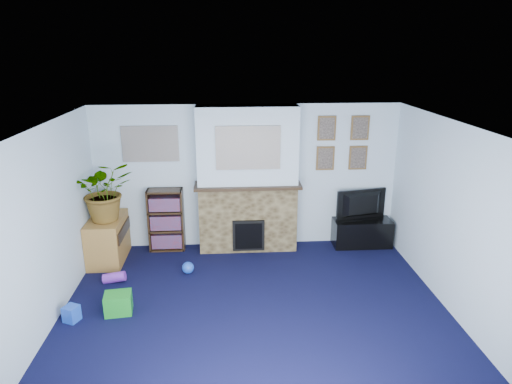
{
  "coord_description": "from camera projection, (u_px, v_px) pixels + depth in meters",
  "views": [
    {
      "loc": [
        -0.33,
        -5.04,
        3.28
      ],
      "look_at": [
        0.07,
        1.01,
        1.33
      ],
      "focal_mm": 32.0,
      "sensor_mm": 36.0,
      "label": 1
    }
  ],
  "objects": [
    {
      "name": "collage_main",
      "position": [
        248.0,
        148.0,
        7.01
      ],
      "size": [
        1.0,
        0.03,
        0.68
      ],
      "primitive_type": "cube",
      "color": "gray",
      "rests_on": "chimney_breast"
    },
    {
      "name": "portrait_bl",
      "position": [
        325.0,
        158.0,
        7.55
      ],
      "size": [
        0.3,
        0.03,
        0.4
      ],
      "primitive_type": "cube",
      "color": "brown",
      "rests_on": "wall_back"
    },
    {
      "name": "portrait_br",
      "position": [
        358.0,
        158.0,
        7.59
      ],
      "size": [
        0.3,
        0.03,
        0.4
      ],
      "primitive_type": "cube",
      "color": "brown",
      "rests_on": "wall_back"
    },
    {
      "name": "mantel_can",
      "position": [
        290.0,
        180.0,
        7.38
      ],
      "size": [
        0.06,
        0.06,
        0.12
      ],
      "primitive_type": "cylinder",
      "color": "blue",
      "rests_on": "chimney_breast"
    },
    {
      "name": "tv_stand",
      "position": [
        362.0,
        233.0,
        7.79
      ],
      "size": [
        0.98,
        0.41,
        0.46
      ],
      "primitive_type": "cube",
      "color": "black",
      "rests_on": "ground"
    },
    {
      "name": "bookshelf",
      "position": [
        166.0,
        221.0,
        7.57
      ],
      "size": [
        0.58,
        0.28,
        1.05
      ],
      "color": "black",
      "rests_on": "ground"
    },
    {
      "name": "wall_front",
      "position": [
        276.0,
        346.0,
        3.31
      ],
      "size": [
        5.0,
        0.04,
        2.4
      ],
      "primitive_type": "cube",
      "color": "silver",
      "rests_on": "ground"
    },
    {
      "name": "floor",
      "position": [
        256.0,
        315.0,
        5.81
      ],
      "size": [
        5.0,
        4.5,
        0.01
      ],
      "primitive_type": "cube",
      "color": "black",
      "rests_on": "ground"
    },
    {
      "name": "portrait_tr",
      "position": [
        360.0,
        128.0,
        7.43
      ],
      "size": [
        0.3,
        0.03,
        0.4
      ],
      "primitive_type": "cube",
      "color": "brown",
      "rests_on": "wall_back"
    },
    {
      "name": "toy_tube",
      "position": [
        114.0,
        278.0,
        6.62
      ],
      "size": [
        0.33,
        0.15,
        0.19
      ],
      "primitive_type": "cylinder",
      "rotation": [
        0.0,
        1.43,
        0.0
      ],
      "color": "purple",
      "rests_on": "ground"
    },
    {
      "name": "wall_right",
      "position": [
        459.0,
        223.0,
        5.6
      ],
      "size": [
        0.04,
        4.5,
        2.4
      ],
      "primitive_type": "cube",
      "color": "silver",
      "rests_on": "ground"
    },
    {
      "name": "toy_ball",
      "position": [
        188.0,
        268.0,
        6.86
      ],
      "size": [
        0.18,
        0.18,
        0.18
      ],
      "primitive_type": "sphere",
      "color": "blue",
      "rests_on": "ground"
    },
    {
      "name": "wall_left",
      "position": [
        41.0,
        234.0,
        5.29
      ],
      "size": [
        0.04,
        4.5,
        2.4
      ],
      "primitive_type": "cube",
      "color": "silver",
      "rests_on": "ground"
    },
    {
      "name": "chimney_breast",
      "position": [
        248.0,
        181.0,
        7.39
      ],
      "size": [
        1.72,
        0.5,
        2.4
      ],
      "color": "brown",
      "rests_on": "ground"
    },
    {
      "name": "mantel_clock",
      "position": [
        242.0,
        180.0,
        7.33
      ],
      "size": [
        0.1,
        0.06,
        0.14
      ],
      "primitive_type": "cube",
      "color": "gold",
      "rests_on": "chimney_breast"
    },
    {
      "name": "mantel_teddy",
      "position": [
        217.0,
        181.0,
        7.31
      ],
      "size": [
        0.12,
        0.12,
        0.12
      ],
      "primitive_type": "sphere",
      "color": "gray",
      "rests_on": "chimney_breast"
    },
    {
      "name": "mantel_candle",
      "position": [
        266.0,
        179.0,
        7.35
      ],
      "size": [
        0.05,
        0.05,
        0.16
      ],
      "primitive_type": "cylinder",
      "color": "#B2BFC6",
      "rests_on": "chimney_breast"
    },
    {
      "name": "portrait_tl",
      "position": [
        327.0,
        128.0,
        7.4
      ],
      "size": [
        0.3,
        0.03,
        0.4
      ],
      "primitive_type": "cube",
      "color": "brown",
      "rests_on": "wall_back"
    },
    {
      "name": "wall_back",
      "position": [
        247.0,
        177.0,
        7.58
      ],
      "size": [
        5.0,
        0.04,
        2.4
      ],
      "primitive_type": "cube",
      "color": "silver",
      "rests_on": "ground"
    },
    {
      "name": "ceiling",
      "position": [
        256.0,
        128.0,
        5.08
      ],
      "size": [
        5.0,
        4.5,
        0.01
      ],
      "primitive_type": "cube",
      "color": "white",
      "rests_on": "wall_back"
    },
    {
      "name": "television",
      "position": [
        364.0,
        205.0,
        7.66
      ],
      "size": [
        0.89,
        0.3,
        0.51
      ],
      "primitive_type": "imported",
      "rotation": [
        0.0,
        0.0,
        3.35
      ],
      "color": "black",
      "rests_on": "tv_stand"
    },
    {
      "name": "green_crate",
      "position": [
        118.0,
        303.0,
        5.84
      ],
      "size": [
        0.37,
        0.31,
        0.27
      ],
      "primitive_type": "cube",
      "rotation": [
        0.0,
        0.0,
        0.12
      ],
      "color": "#198C26",
      "rests_on": "ground"
    },
    {
      "name": "potted_plant",
      "position": [
        105.0,
        191.0,
        6.93
      ],
      "size": [
        1.03,
        0.96,
        0.94
      ],
      "primitive_type": "imported",
      "rotation": [
        0.0,
        0.0,
        0.32
      ],
      "color": "#26661E",
      "rests_on": "sideboard"
    },
    {
      "name": "collage_left",
      "position": [
        150.0,
        144.0,
        7.29
      ],
      "size": [
        0.9,
        0.03,
        0.58
      ],
      "primitive_type": "cube",
      "color": "gray",
      "rests_on": "wall_back"
    },
    {
      "name": "toy_block",
      "position": [
        71.0,
        313.0,
        5.67
      ],
      "size": [
        0.22,
        0.22,
        0.2
      ],
      "primitive_type": "cube",
      "rotation": [
        0.0,
        0.0,
        -0.43
      ],
      "color": "blue",
      "rests_on": "ground"
    },
    {
      "name": "sideboard",
      "position": [
        108.0,
        239.0,
        7.23
      ],
      "size": [
        0.51,
        0.91,
        0.71
      ],
      "primitive_type": "cube",
      "color": "#A07133",
      "rests_on": "ground"
    }
  ]
}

